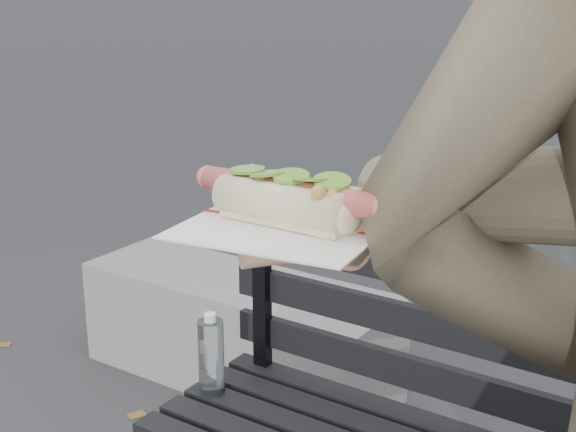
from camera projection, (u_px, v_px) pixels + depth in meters
name	position (u px, v px, depth m)	size (l,w,h in m)	color
concrete_block	(239.00, 330.00, 2.97)	(1.20, 0.40, 0.40)	slate
held_hotdog	(510.00, 203.00, 0.72)	(0.64, 0.30, 0.20)	#4F4634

